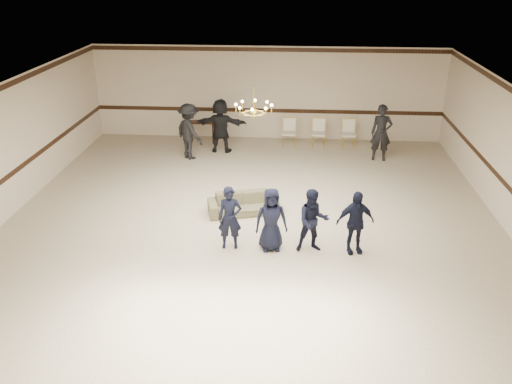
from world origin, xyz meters
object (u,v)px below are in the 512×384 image
at_px(chandelier, 254,100).
at_px(adult_mid, 221,126).
at_px(boy_c, 313,221).
at_px(banquet_chair_right, 349,134).
at_px(console_table, 202,132).
at_px(banquet_chair_mid, 319,133).
at_px(settee, 243,204).
at_px(boy_a, 230,218).
at_px(banquet_chair_left, 289,133).
at_px(boy_d, 355,222).
at_px(adult_left, 189,131).
at_px(adult_right, 381,133).
at_px(boy_b, 271,219).

height_order(chandelier, adult_mid, chandelier).
relative_size(boy_c, banquet_chair_right, 1.53).
bearing_deg(banquet_chair_right, console_table, 179.61).
bearing_deg(banquet_chair_mid, settee, -107.35).
distance_m(boy_a, banquet_chair_mid, 7.38).
height_order(banquet_chair_left, banquet_chair_right, same).
relative_size(boy_d, banquet_chair_left, 1.53).
xyz_separation_m(boy_d, banquet_chair_right, (0.47, 7.05, -0.25)).
height_order(boy_a, boy_c, same).
xyz_separation_m(settee, adult_left, (-2.07, 3.86, 0.63)).
distance_m(boy_d, adult_left, 7.29).
height_order(settee, adult_mid, adult_mid).
distance_m(boy_d, adult_right, 6.07).
height_order(chandelier, boy_d, chandelier).
bearing_deg(console_table, boy_d, -60.59).
bearing_deg(boy_a, banquet_chair_right, 61.18).
relative_size(banquet_chair_left, banquet_chair_right, 1.00).
xyz_separation_m(adult_mid, console_table, (-0.78, 0.93, -0.51)).
relative_size(boy_b, adult_mid, 0.81).
height_order(boy_b, boy_c, same).
relative_size(adult_mid, adult_right, 1.00).
bearing_deg(adult_mid, boy_c, 117.16).
height_order(boy_d, banquet_chair_right, boy_d).
relative_size(boy_b, boy_c, 1.00).
height_order(adult_mid, adult_right, same).
distance_m(banquet_chair_left, console_table, 3.01).
distance_m(boy_a, boy_c, 1.80).
bearing_deg(console_table, banquet_chair_left, -6.43).
distance_m(boy_b, boy_c, 0.90).
height_order(boy_b, adult_left, adult_left).
distance_m(adult_mid, banquet_chair_right, 4.30).
height_order(boy_d, banquet_chair_left, boy_d).
bearing_deg(banquet_chair_right, boy_d, -91.88).
relative_size(boy_d, console_table, 1.62).
bearing_deg(adult_right, boy_a, -118.99).
bearing_deg(adult_right, boy_d, -97.44).
bearing_deg(banquet_chair_left, adult_mid, -162.00).
relative_size(adult_left, banquet_chair_right, 1.90).
xyz_separation_m(boy_d, console_table, (-4.53, 7.25, -0.35)).
bearing_deg(adult_right, adult_mid, -179.09).
distance_m(boy_b, adult_mid, 6.61).
distance_m(chandelier, adult_mid, 5.06).
distance_m(chandelier, banquet_chair_mid, 5.97).
distance_m(boy_c, banquet_chair_right, 7.18).
relative_size(adult_right, banquet_chair_mid, 1.90).
height_order(chandelier, banquet_chair_left, chandelier).
distance_m(adult_mid, adult_right, 5.12).
height_order(boy_c, boy_d, same).
bearing_deg(banquet_chair_left, boy_d, -78.02).
xyz_separation_m(boy_a, adult_mid, (-1.05, 6.31, 0.17)).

